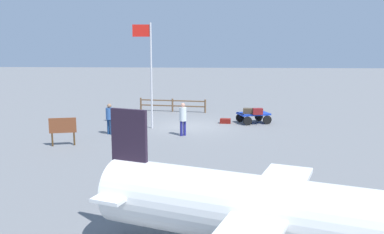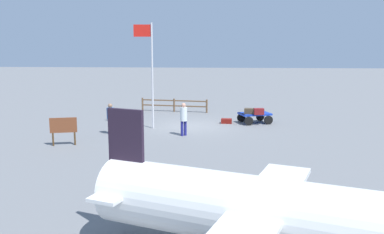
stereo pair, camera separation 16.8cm
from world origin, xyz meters
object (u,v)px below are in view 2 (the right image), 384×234
Objects in this scene: suitcase_navy at (259,111)px; suitcase_dark at (226,121)px; signboard at (63,127)px; worker_trailing at (110,116)px; flagpole at (150,66)px; suitcase_grey at (250,111)px; worker_lead at (184,117)px; luggage_cart at (254,116)px; airplane_near at (277,214)px.

suitcase_navy reaches higher than suitcase_dark.
signboard is at bearing 38.71° from suitcase_dark.
flagpole reaches higher than worker_trailing.
suitcase_navy reaches higher than suitcase_grey.
worker_trailing reaches higher than suitcase_navy.
worker_lead is (3.53, 3.37, 0.21)m from suitcase_grey.
worker_lead is at bearing 178.65° from worker_trailing.
suitcase_grey is at bearing -164.06° from flagpole.
worker_trailing is (7.80, 3.07, 0.16)m from suitcase_navy.
suitcase_grey is at bearing 174.15° from suitcase_dark.
worker_trailing is (3.77, -0.09, -0.03)m from worker_lead.
suitcase_dark is 6.92m from worker_trailing.
worker_lead is (3.83, 3.70, 0.53)m from luggage_cart.
signboard is at bearing 33.57° from suitcase_grey.
suitcase_navy is 15.74m from airplane_near.
luggage_cart is at bearing -145.81° from signboard.
suitcase_navy is 0.10× the size of flagpole.
worker_trailing is 3.50m from flagpole.
worker_lead is at bearing -154.85° from signboard.
worker_lead is at bearing 44.07° from luggage_cart.
suitcase_navy is 0.07× the size of airplane_near.
suitcase_dark is 0.50× the size of signboard.
worker_trailing reaches higher than suitcase_dark.
luggage_cart reaches higher than suitcase_dark.
luggage_cart is 1.59× the size of signboard.
suitcase_navy reaches higher than luggage_cart.
flagpole is at bearing -70.63° from airplane_near.
luggage_cart is at bearing -130.98° from suitcase_grey.
signboard is (9.29, 5.63, 0.08)m from suitcase_navy.
worker_trailing is 2.96m from signboard.
suitcase_grey is at bearing -91.71° from airplane_near.
suitcase_dark is (1.83, -0.35, -0.65)m from suitcase_navy.
suitcase_navy is (-0.49, 0.21, 0.02)m from suitcase_grey.
suitcase_dark is at bearing -10.74° from suitcase_navy.
worker_trailing is at bearing 43.55° from flagpole.
luggage_cart is 0.67m from suitcase_navy.
worker_trailing is (7.60, 3.61, 0.50)m from luggage_cart.
suitcase_grey is 0.52× the size of signboard.
suitcase_grey is 1.04× the size of suitcase_dark.
suitcase_navy is (-0.20, 0.55, 0.34)m from luggage_cart.
suitcase_dark is at bearing -5.85° from suitcase_grey.
worker_lead is 1.05× the size of worker_trailing.
suitcase_grey reaches higher than luggage_cart.
worker_lead reaches higher than suitcase_dark.
worker_lead is 3.63m from flagpole.
worker_lead is (2.19, 3.50, 0.84)m from suitcase_dark.
worker_lead is at bearing -76.30° from airplane_near.
flagpole is at bearing -136.45° from worker_trailing.
suitcase_dark is 9.58m from signboard.
signboard is (8.32, -10.07, -0.33)m from airplane_near.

